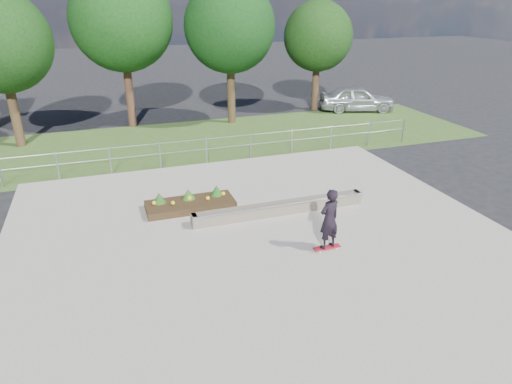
{
  "coord_description": "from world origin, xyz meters",
  "views": [
    {
      "loc": [
        -4.07,
        -10.95,
        6.79
      ],
      "look_at": [
        0.2,
        1.5,
        1.1
      ],
      "focal_mm": 32.0,
      "sensor_mm": 36.0,
      "label": 1
    }
  ],
  "objects_px": {
    "grind_ledge": "(280,208)",
    "planter_bed": "(190,203)",
    "parked_car": "(357,98)",
    "skateboarder": "(329,219)"
  },
  "relations": [
    {
      "from": "planter_bed",
      "to": "parked_car",
      "type": "bearing_deg",
      "value": 40.39
    },
    {
      "from": "grind_ledge",
      "to": "planter_bed",
      "type": "distance_m",
      "value": 3.12
    },
    {
      "from": "planter_bed",
      "to": "skateboarder",
      "type": "relative_size",
      "value": 1.6
    },
    {
      "from": "parked_car",
      "to": "planter_bed",
      "type": "bearing_deg",
      "value": 148.16
    },
    {
      "from": "skateboarder",
      "to": "parked_car",
      "type": "xyz_separation_m",
      "value": [
        9.76,
        15.07,
        -0.24
      ]
    },
    {
      "from": "grind_ledge",
      "to": "skateboarder",
      "type": "height_order",
      "value": "skateboarder"
    },
    {
      "from": "grind_ledge",
      "to": "planter_bed",
      "type": "xyz_separation_m",
      "value": [
        -2.76,
        1.45,
        -0.02
      ]
    },
    {
      "from": "skateboarder",
      "to": "grind_ledge",
      "type": "bearing_deg",
      "value": 98.83
    },
    {
      "from": "grind_ledge",
      "to": "planter_bed",
      "type": "bearing_deg",
      "value": 152.28
    },
    {
      "from": "grind_ledge",
      "to": "skateboarder",
      "type": "distance_m",
      "value": 2.77
    }
  ]
}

